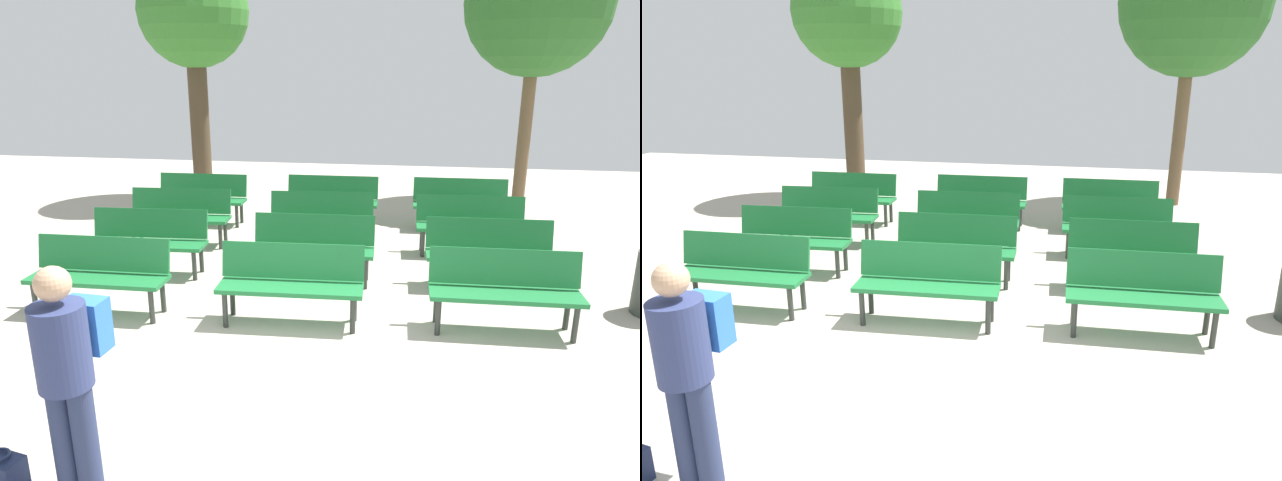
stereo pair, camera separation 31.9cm
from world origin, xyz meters
The scene contains 17 objects.
ground_plane centered at (0.00, 0.00, 0.00)m, with size 24.00×24.00×0.00m, color #B2A899.
bench_r0_c0 centered at (-2.35, 1.49, 0.50)m, with size 1.61×0.51×0.87m.
bench_r0_c1 centered at (-0.12, 1.56, 0.50)m, with size 1.62×0.55×0.87m.
bench_r0_c2 centered at (2.19, 1.71, 0.50)m, with size 1.61×0.52×0.87m.
bench_r1_c0 centered at (-2.36, 2.82, 0.50)m, with size 1.62×0.57×0.87m.
bench_r1_c1 centered at (-0.09, 2.87, 0.50)m, with size 1.62×0.53×0.87m.
bench_r1_c2 centered at (2.18, 2.99, 0.50)m, with size 1.61×0.53×0.87m.
bench_r2_c0 centered at (-2.45, 4.16, 0.50)m, with size 1.63×0.59×0.87m.
bench_r2_c1 centered at (-0.19, 4.26, 0.50)m, with size 1.63×0.58×0.87m.
bench_r2_c2 centered at (2.06, 4.33, 0.50)m, with size 1.61×0.53×0.87m.
bench_r3_c0 centered at (-2.54, 5.42, 0.50)m, with size 1.61×0.51×0.87m.
bench_r3_c1 centered at (-0.20, 5.59, 0.50)m, with size 1.61×0.51×0.87m.
bench_r3_c2 centered at (2.01, 5.69, 0.50)m, with size 1.61×0.51×0.87m.
tree_0 centered at (-3.20, 7.35, 3.65)m, with size 2.18×2.18×4.84m.
tree_1 centered at (3.38, 7.95, 3.84)m, with size 2.74×2.74×5.23m.
visitor_with_backpack centered at (-0.96, -1.34, 0.94)m, with size 0.36×0.54×1.65m.
handbag centered at (-1.53, -1.40, 0.13)m, with size 0.35×0.24×0.29m.
Camera 1 is at (1.12, -4.34, 2.82)m, focal length 32.67 mm.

